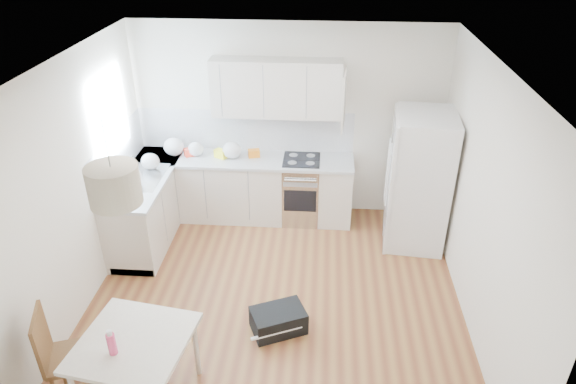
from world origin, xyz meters
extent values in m
plane|color=brown|center=(0.00, 0.00, 0.00)|extent=(4.20, 4.20, 0.00)
plane|color=white|center=(0.00, 0.00, 2.70)|extent=(4.20, 4.20, 0.00)
plane|color=white|center=(0.00, 2.10, 1.35)|extent=(4.20, 0.00, 4.20)
plane|color=white|center=(-2.10, 0.00, 1.35)|extent=(0.00, 4.20, 4.20)
plane|color=white|center=(2.10, 0.00, 1.35)|extent=(0.00, 4.20, 4.20)
cube|color=#BFE0F9|center=(-2.09, 1.15, 1.75)|extent=(0.02, 1.00, 1.00)
cube|color=beige|center=(-0.60, 1.80, 0.44)|extent=(3.00, 0.60, 0.88)
cube|color=beige|center=(-1.80, 1.20, 0.44)|extent=(0.60, 1.80, 0.88)
cube|color=silver|center=(-0.60, 1.80, 0.90)|extent=(3.02, 0.64, 0.04)
cube|color=silver|center=(-1.80, 1.20, 0.90)|extent=(0.64, 1.82, 0.04)
cube|color=white|center=(-0.60, 2.09, 1.21)|extent=(3.00, 0.01, 0.58)
cube|color=white|center=(-2.09, 1.20, 1.21)|extent=(0.01, 1.80, 0.58)
cube|color=beige|center=(-0.15, 1.94, 1.88)|extent=(1.70, 0.32, 0.75)
cube|color=beige|center=(-1.07, -1.42, 0.70)|extent=(1.04, 1.04, 0.04)
cylinder|color=beige|center=(-1.39, -0.98, 0.34)|extent=(0.05, 0.05, 0.68)
cylinder|color=beige|center=(-0.64, -1.10, 0.34)|extent=(0.05, 0.05, 0.68)
cylinder|color=#DD3D69|center=(-1.19, -1.57, 0.84)|extent=(0.08, 0.08, 0.25)
cube|color=black|center=(0.08, -0.46, 0.13)|extent=(0.65, 0.55, 0.25)
cylinder|color=#B5AA8B|center=(-1.03, -1.33, 2.18)|extent=(0.48, 0.48, 0.30)
ellipsoid|color=white|center=(-1.57, 1.83, 1.05)|extent=(0.28, 0.24, 0.25)
ellipsoid|color=white|center=(-1.26, 1.84, 1.02)|extent=(0.22, 0.18, 0.20)
ellipsoid|color=white|center=(-0.75, 1.79, 1.04)|extent=(0.26, 0.22, 0.23)
ellipsoid|color=white|center=(-1.76, 1.39, 1.03)|extent=(0.24, 0.20, 0.22)
ellipsoid|color=white|center=(-1.86, 0.95, 1.03)|extent=(0.25, 0.21, 0.22)
cube|color=orange|center=(-0.46, 1.85, 0.97)|extent=(0.17, 0.13, 0.11)
cube|color=yellow|center=(-0.91, 1.80, 0.98)|extent=(0.20, 0.17, 0.11)
cube|color=red|center=(-1.34, 1.83, 0.97)|extent=(0.19, 0.16, 0.11)
camera|label=1|loc=(0.48, -4.50, 3.96)|focal=32.00mm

